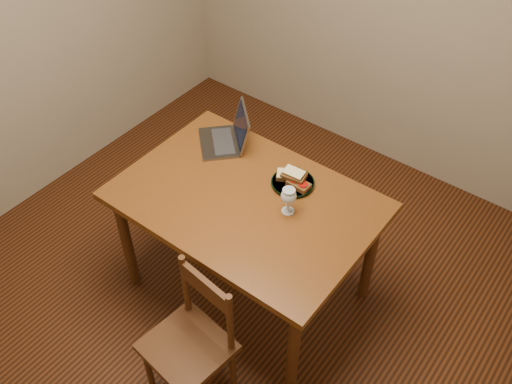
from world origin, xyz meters
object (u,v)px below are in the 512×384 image
Objects in this scene: plate at (293,183)px; milk_glass at (288,201)px; laptop at (229,135)px; table at (246,210)px; chair at (190,339)px.

plate is 0.21m from milk_glass.
laptop reaches higher than milk_glass.
milk_glass is at bearing 20.50° from laptop.
chair is at bearing -75.03° from table.
milk_glass reaches higher than chair.
chair reaches higher than plate.
milk_glass is at bearing 13.67° from table.
laptop is at bearing 139.89° from table.
table is at bearing -166.33° from milk_glass.
laptop reaches higher than plate.
table is 8.68× the size of milk_glass.
plate is at bearing 35.46° from laptop.
milk_glass is (0.22, 0.05, 0.16)m from table.
milk_glass is 0.39× the size of laptop.
laptop is (-0.52, 0.95, 0.36)m from chair.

